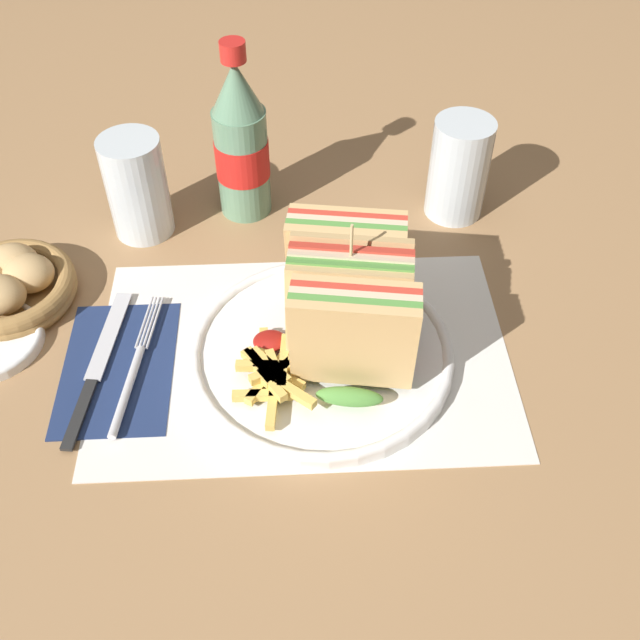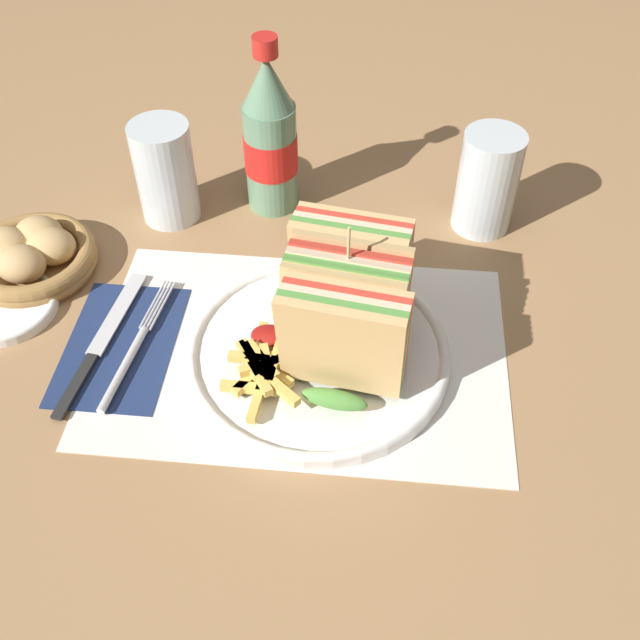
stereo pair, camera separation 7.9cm
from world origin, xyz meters
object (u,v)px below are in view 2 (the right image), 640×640
Objects in this scene: coke_bottle_near at (270,138)px; side_saucer at (5,306)px; fork at (131,354)px; knife at (100,342)px; glass_near at (486,188)px; bread_basket at (31,256)px; glass_far at (165,172)px; club_sandwich at (347,304)px; plate_main at (318,353)px.

coke_bottle_near reaches higher than side_saucer.
fork is 0.04m from knife.
fork is 0.47m from glass_near.
bread_basket reaches higher than knife.
bread_basket is (-0.12, 0.11, 0.02)m from knife.
side_saucer is (-0.55, -0.21, -0.05)m from glass_near.
coke_bottle_near reaches higher than fork.
knife is 0.50m from glass_near.
knife is 1.65× the size of glass_far.
club_sandwich is 0.87× the size of coke_bottle_near.
glass_near is 0.40m from glass_far.
plate_main is 0.37m from bread_basket.
glass_near is at bearing 2.70° from glass_far.
coke_bottle_near reaches higher than club_sandwich.
knife is at bearing -119.32° from coke_bottle_near.
glass_far reaches higher than side_saucer.
knife is 0.13m from side_saucer.
glass_far is at bearing -177.30° from glass_near.
plate_main is 2.15× the size of glass_far.
knife is 0.94× the size of coke_bottle_near.
plate_main is 1.30× the size of knife.
glass_near is (0.42, 0.25, 0.05)m from knife.
fork is 0.20m from bread_basket.
knife is 1.65× the size of glass_near.
coke_bottle_near is at bearing 176.17° from glass_near.
bread_basket is 0.07m from side_saucer.
fork is at bearing -174.14° from plate_main.
glass_far is 1.10× the size of side_saucer.
coke_bottle_near is 0.27m from glass_near.
knife is at bearing -18.95° from side_saucer.
glass_far is (0.02, 0.24, 0.06)m from knife.
glass_far is at bearing 52.17° from side_saucer.
bread_basket is (-0.27, -0.16, -0.08)m from coke_bottle_near.
bread_basket is (-0.38, 0.10, -0.06)m from club_sandwich.
glass_near is 0.56m from bread_basket.
knife is (-0.04, 0.02, -0.00)m from fork.
bread_basket is 1.29× the size of side_saucer.
coke_bottle_near is at bearing 107.83° from plate_main.
plate_main reaches higher than side_saucer.
glass_near is 1.00× the size of glass_far.
fork is at bearing -144.94° from glass_near.
knife is at bearing -44.45° from bread_basket.
glass_near is 0.85× the size of bread_basket.
side_saucer is at bearing 168.55° from knife.
coke_bottle_near is 1.94× the size of side_saucer.
fork is 0.17m from side_saucer.
club_sandwich reaches higher than glass_far.
glass_far reaches higher than plate_main.
knife is 0.33m from coke_bottle_near.
coke_bottle_near is (-0.11, 0.26, 0.02)m from club_sandwich.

